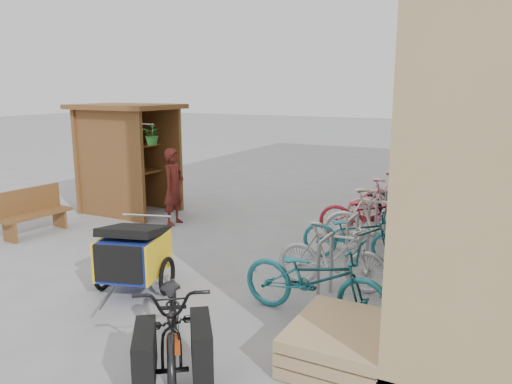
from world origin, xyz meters
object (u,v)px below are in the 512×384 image
at_px(cargo_bike, 174,321).
at_px(bike_4, 370,215).
at_px(bench, 32,211).
at_px(bike_2, 354,235).
at_px(bike_3, 378,222).
at_px(bike_5, 392,209).
at_px(person_kiosk, 174,187).
at_px(bike_0, 314,279).
at_px(kiosk, 124,143).
at_px(bike_7, 403,198).
at_px(bike_1, 332,256).
at_px(bike_6, 395,204).
at_px(shopping_carts, 445,182).
at_px(child_trailer, 134,253).
at_px(pallet_stack, 343,344).

height_order(cargo_bike, bike_4, cargo_bike).
distance_m(bench, bike_2, 6.03).
distance_m(bike_3, bike_5, 1.03).
bearing_deg(person_kiosk, bike_0, -126.51).
distance_m(kiosk, bike_5, 5.87).
distance_m(bench, bike_7, 7.30).
relative_size(bike_1, bike_6, 0.89).
height_order(shopping_carts, bike_2, shopping_carts).
relative_size(bike_0, bike_6, 1.08).
height_order(child_trailer, bike_5, bike_5).
distance_m(bike_0, bike_7, 4.86).
bearing_deg(person_kiosk, bike_4, -82.89).
distance_m(child_trailer, cargo_bike, 2.11).
bearing_deg(kiosk, shopping_carts, 30.74).
distance_m(shopping_carts, bike_2, 4.66).
bearing_deg(child_trailer, bike_3, 33.05).
distance_m(bike_1, bike_5, 2.79).
bearing_deg(shopping_carts, bike_4, -104.04).
height_order(bike_5, bike_7, bike_5).
bearing_deg(kiosk, bike_1, -20.56).
relative_size(pallet_stack, shopping_carts, 0.53).
xyz_separation_m(bike_5, bike_7, (-0.04, 1.13, -0.02)).
distance_m(bike_2, bike_4, 1.20).
distance_m(shopping_carts, person_kiosk, 6.23).
bearing_deg(bike_3, bike_1, 159.98).
distance_m(pallet_stack, bike_6, 5.52).
xyz_separation_m(bike_0, bike_2, (-0.15, 2.17, -0.05)).
distance_m(kiosk, child_trailer, 4.76).
bearing_deg(cargo_bike, bike_2, 43.66).
bearing_deg(bike_3, person_kiosk, 76.54).
bearing_deg(bike_5, bench, 119.55).
bearing_deg(person_kiosk, child_trailer, -155.64).
height_order(bike_1, bike_6, bike_1).
bearing_deg(bike_0, bike_4, 6.62).
relative_size(person_kiosk, bike_6, 0.89).
relative_size(bike_4, bike_5, 1.01).
bearing_deg(bike_3, bike_7, -12.94).
bearing_deg(pallet_stack, bike_1, 112.22).
height_order(cargo_bike, bike_6, cargo_bike).
xyz_separation_m(bike_0, bike_1, (-0.10, 0.95, -0.02)).
distance_m(kiosk, cargo_bike, 6.83).
xyz_separation_m(bench, bike_6, (6.00, 3.78, 0.01)).
bearing_deg(pallet_stack, bike_2, 104.64).
bearing_deg(bike_0, kiosk, 64.80).
relative_size(bike_5, bike_7, 1.03).
bearing_deg(bench, pallet_stack, -9.55).
bearing_deg(bike_4, bike_3, -164.06).
height_order(bike_2, bike_4, bike_4).
height_order(pallet_stack, cargo_bike, cargo_bike).
bearing_deg(bike_3, child_trailer, 126.37).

